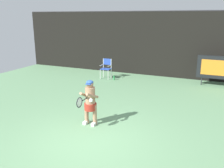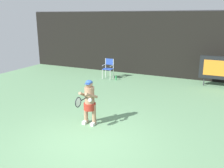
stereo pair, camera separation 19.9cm
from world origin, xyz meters
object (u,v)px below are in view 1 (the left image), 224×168
Objects in this scene: scoreboard at (221,68)px; tennis_racket at (80,102)px; tennis_player at (90,101)px; umpire_chair at (106,67)px; water_bottle at (114,78)px.

tennis_racket is at bearing -117.99° from scoreboard.
umpire_chair is at bearing 110.39° from tennis_player.
tennis_player is at bearing -120.16° from scoreboard.
tennis_player is (2.10, -5.66, 0.16)m from umpire_chair.
tennis_player reaches higher than water_bottle.
water_bottle is (0.56, -0.21, -0.50)m from umpire_chair.
tennis_racket is (-0.01, -0.61, 0.15)m from tennis_player.
scoreboard is 7.35m from tennis_player.
tennis_racket is (-3.70, -6.96, -0.01)m from scoreboard.
tennis_player is (1.54, -5.45, 0.66)m from water_bottle.
water_bottle is 0.18× the size of tennis_player.
scoreboard is 7.88m from tennis_racket.
umpire_chair is 0.75× the size of tennis_player.
tennis_racket reaches higher than water_bottle.
umpire_chair is 4.08× the size of water_bottle.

